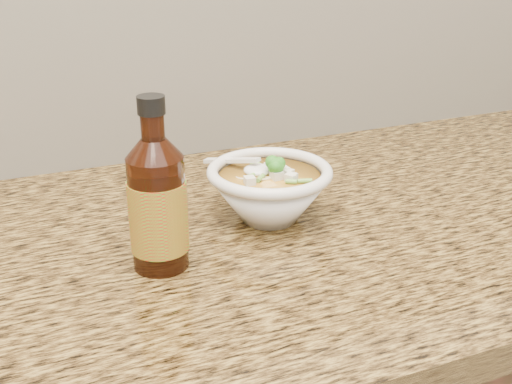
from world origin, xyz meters
name	(u,v)px	position (x,y,z in m)	size (l,w,h in m)	color
counter_slab	(84,271)	(0.00, 1.68, 0.88)	(4.00, 0.68, 0.04)	olive
soup_bowl	(270,192)	(0.26, 1.68, 0.94)	(0.17, 0.18, 0.09)	silver
hot_sauce_bottle	(158,206)	(0.08, 1.62, 0.98)	(0.09, 0.09, 0.21)	#331207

